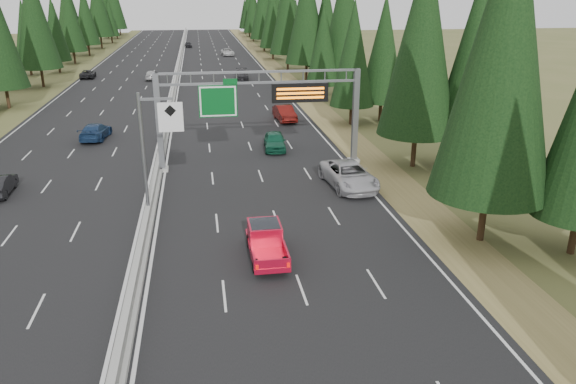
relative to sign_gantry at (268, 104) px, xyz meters
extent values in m
cube|color=black|center=(-8.92, 45.12, -5.23)|extent=(32.00, 260.00, 0.08)
cube|color=olive|center=(8.88, 45.12, -5.24)|extent=(3.60, 260.00, 0.06)
cube|color=#4F5628|center=(-26.72, 45.12, -5.24)|extent=(3.60, 260.00, 0.06)
cube|color=gray|center=(-8.92, 45.12, -5.04)|extent=(0.70, 260.00, 0.30)
cube|color=gray|center=(-8.92, 45.12, -4.64)|extent=(0.30, 260.00, 0.60)
cube|color=slate|center=(-8.57, 0.12, -1.29)|extent=(0.45, 0.45, 7.80)
cube|color=gray|center=(-8.57, 0.12, -5.04)|extent=(0.90, 0.90, 0.30)
cube|color=slate|center=(7.28, 0.12, -1.29)|extent=(0.45, 0.45, 7.80)
cube|color=gray|center=(7.28, 0.12, -5.04)|extent=(0.90, 0.90, 0.30)
cube|color=slate|center=(-0.64, 0.12, 2.53)|extent=(15.85, 0.35, 0.16)
cube|color=slate|center=(-0.64, 0.12, 1.69)|extent=(15.85, 0.35, 0.16)
cube|color=#054C19|center=(-3.92, -0.13, 0.36)|extent=(3.00, 0.10, 2.50)
cube|color=silver|center=(-3.92, -0.19, 0.36)|extent=(2.85, 0.02, 2.35)
cube|color=#054C19|center=(-2.92, -0.13, 1.86)|extent=(1.10, 0.10, 0.45)
cube|color=black|center=(2.58, -0.18, 0.86)|extent=(4.50, 0.40, 1.50)
cube|color=orange|center=(2.58, -0.40, 1.21)|extent=(3.80, 0.02, 0.18)
cube|color=orange|center=(2.58, -0.40, 0.86)|extent=(3.80, 0.02, 0.18)
cube|color=orange|center=(2.58, -0.40, 0.51)|extent=(3.80, 0.02, 0.18)
cylinder|color=slate|center=(-8.92, -9.88, -1.19)|extent=(0.20, 0.20, 8.00)
cube|color=gray|center=(-8.92, -9.88, -5.09)|extent=(0.50, 0.50, 0.20)
cube|color=slate|center=(-7.92, -9.88, 2.41)|extent=(2.00, 0.15, 0.15)
cube|color=silver|center=(-7.12, -10.00, 1.31)|extent=(1.50, 0.06, 1.80)
cylinder|color=black|center=(10.44, -16.26, -3.79)|extent=(0.40, 0.40, 2.95)
cone|color=black|center=(10.44, -16.26, 5.43)|extent=(6.64, 6.64, 15.50)
cylinder|color=black|center=(14.63, -18.62, -4.11)|extent=(0.40, 0.40, 2.32)
cylinder|color=black|center=(11.90, -1.57, -3.87)|extent=(0.40, 0.40, 2.80)
cone|color=black|center=(11.90, -1.57, 4.87)|extent=(6.29, 6.29, 14.68)
cylinder|color=black|center=(15.97, -2.48, -4.00)|extent=(0.40, 0.40, 2.53)
cone|color=black|center=(15.97, -2.48, 3.92)|extent=(5.70, 5.70, 13.30)
cylinder|color=black|center=(10.86, 14.31, -4.22)|extent=(0.40, 0.40, 2.10)
cone|color=black|center=(10.86, 14.31, 2.35)|extent=(4.73, 4.73, 11.03)
cylinder|color=black|center=(14.56, 15.53, -4.18)|extent=(0.40, 0.40, 2.19)
cone|color=black|center=(14.56, 15.53, 2.66)|extent=(4.92, 4.92, 11.48)
cylinder|color=black|center=(10.96, 29.43, -4.28)|extent=(0.40, 0.40, 1.98)
cone|color=black|center=(10.96, 29.43, 1.91)|extent=(4.46, 4.46, 10.40)
cylinder|color=black|center=(14.19, 31.33, -3.82)|extent=(0.40, 0.40, 2.90)
cone|color=black|center=(14.19, 31.33, 5.25)|extent=(6.53, 6.53, 15.24)
cylinder|color=black|center=(11.70, 44.81, -3.79)|extent=(0.40, 0.40, 2.96)
cone|color=black|center=(11.70, 44.81, 5.47)|extent=(6.66, 6.66, 15.55)
cylinder|color=black|center=(14.52, 44.02, -4.03)|extent=(0.40, 0.40, 2.49)
cone|color=black|center=(14.52, 44.02, 3.74)|extent=(5.59, 5.59, 13.05)
cylinder|color=black|center=(11.08, 59.77, -3.80)|extent=(0.40, 0.40, 2.95)
cone|color=black|center=(11.08, 59.77, 5.41)|extent=(6.63, 6.63, 15.46)
cylinder|color=black|center=(15.64, 59.12, -4.24)|extent=(0.40, 0.40, 2.07)
cone|color=black|center=(15.64, 59.12, 2.22)|extent=(4.65, 4.65, 10.85)
cylinder|color=black|center=(10.60, 76.80, -4.03)|extent=(0.40, 0.40, 2.48)
cone|color=black|center=(10.60, 76.80, 3.73)|extent=(5.58, 5.58, 13.03)
cylinder|color=black|center=(15.53, 77.15, -4.29)|extent=(0.40, 0.40, 1.95)
cone|color=black|center=(15.53, 77.15, 1.80)|extent=(4.39, 4.39, 10.23)
cylinder|color=black|center=(10.70, 93.45, -3.79)|extent=(0.40, 0.40, 2.96)
cone|color=black|center=(10.70, 93.45, 5.45)|extent=(6.66, 6.66, 15.53)
cylinder|color=black|center=(14.16, 90.20, -4.24)|extent=(0.40, 0.40, 2.06)
cone|color=black|center=(14.16, 90.20, 2.18)|extent=(4.62, 4.62, 10.79)
cylinder|color=black|center=(11.93, 105.64, -4.18)|extent=(0.40, 0.40, 2.18)
cone|color=black|center=(11.93, 105.64, 2.62)|extent=(4.90, 4.90, 11.43)
cylinder|color=black|center=(15.48, 105.85, -4.11)|extent=(0.40, 0.40, 2.31)
cone|color=black|center=(15.48, 105.85, 3.11)|extent=(5.20, 5.20, 12.13)
cylinder|color=black|center=(10.99, 122.90, -4.04)|extent=(0.40, 0.40, 2.47)
cone|color=black|center=(10.99, 122.90, 3.67)|extent=(5.55, 5.55, 12.95)
cylinder|color=black|center=(15.94, 122.43, -3.76)|extent=(0.40, 0.40, 3.01)
cone|color=black|center=(15.94, 122.43, 5.65)|extent=(6.78, 6.78, 15.82)
cylinder|color=black|center=(11.39, 138.98, -3.99)|extent=(0.40, 0.40, 2.55)
cone|color=black|center=(11.39, 138.98, 3.98)|extent=(5.74, 5.74, 13.40)
cylinder|color=black|center=(16.01, 140.11, -3.89)|extent=(0.40, 0.40, 2.75)
cone|color=black|center=(16.01, 140.11, 4.71)|extent=(6.19, 6.19, 14.45)
cylinder|color=black|center=(11.28, 154.32, -4.36)|extent=(0.40, 0.40, 1.81)
cone|color=black|center=(11.28, 154.32, 1.30)|extent=(4.08, 4.08, 9.52)
cylinder|color=black|center=(15.16, 155.76, -4.33)|extent=(0.40, 0.40, 1.87)
cone|color=black|center=(15.16, 155.76, 1.52)|extent=(4.21, 4.21, 9.82)
cylinder|color=black|center=(-28.74, 29.61, -3.99)|extent=(0.40, 0.40, 2.56)
cylinder|color=black|center=(-28.53, 45.89, -3.84)|extent=(0.40, 0.40, 2.85)
cone|color=black|center=(-28.53, 45.89, 5.06)|extent=(6.41, 6.41, 14.96)
cylinder|color=black|center=(-33.48, 44.77, -4.16)|extent=(0.40, 0.40, 2.22)
cylinder|color=black|center=(-29.65, 62.37, -4.23)|extent=(0.40, 0.40, 2.07)
cone|color=black|center=(-29.65, 62.37, 2.24)|extent=(4.66, 4.66, 10.88)
cylinder|color=black|center=(-33.82, 59.77, -4.26)|extent=(0.40, 0.40, 2.01)
cone|color=black|center=(-33.82, 59.77, 2.03)|extent=(4.53, 4.53, 10.58)
cylinder|color=black|center=(-29.54, 75.61, -4.06)|extent=(0.40, 0.40, 2.41)
cone|color=black|center=(-29.54, 75.61, 3.48)|extent=(5.43, 5.43, 12.68)
cylinder|color=black|center=(-32.68, 77.20, -4.34)|extent=(0.40, 0.40, 1.86)
cone|color=black|center=(-32.68, 77.20, 1.47)|extent=(4.18, 4.18, 9.75)
cylinder|color=black|center=(-29.22, 90.48, -4.06)|extent=(0.40, 0.40, 2.42)
cone|color=black|center=(-29.22, 90.48, 3.50)|extent=(5.44, 5.44, 12.70)
cylinder|color=black|center=(-32.97, 91.82, -3.86)|extent=(0.40, 0.40, 2.81)
cone|color=black|center=(-32.97, 91.82, 4.92)|extent=(6.32, 6.32, 14.75)
cylinder|color=black|center=(-29.01, 107.32, -3.81)|extent=(0.40, 0.40, 2.93)
cone|color=black|center=(-29.01, 107.32, 5.34)|extent=(6.58, 6.58, 15.36)
cylinder|color=black|center=(-32.34, 107.10, -4.21)|extent=(0.40, 0.40, 2.13)
cone|color=black|center=(-32.34, 107.10, 2.43)|extent=(4.78, 4.78, 11.16)
cylinder|color=black|center=(-28.45, 122.36, -4.31)|extent=(0.40, 0.40, 1.93)
cone|color=black|center=(-28.45, 122.36, 1.71)|extent=(4.33, 4.33, 10.11)
cylinder|color=black|center=(-31.95, 121.58, -4.25)|extent=(0.40, 0.40, 2.04)
cone|color=black|center=(-31.95, 121.58, 2.13)|extent=(4.59, 4.59, 10.72)
cylinder|color=black|center=(-29.05, 138.30, -3.81)|extent=(0.40, 0.40, 2.92)
cone|color=black|center=(-29.05, 138.30, 5.30)|extent=(6.56, 6.56, 15.31)
cylinder|color=black|center=(-31.94, 140.47, -4.00)|extent=(0.40, 0.40, 2.53)
cone|color=black|center=(-31.94, 140.47, 3.91)|extent=(5.70, 5.70, 13.29)
cylinder|color=black|center=(-29.83, 152.72, -4.28)|extent=(0.40, 0.40, 1.97)
cone|color=black|center=(-29.83, 152.72, 1.87)|extent=(4.43, 4.43, 10.34)
cylinder|color=black|center=(-32.55, 154.99, -4.22)|extent=(0.40, 0.40, 2.10)
cone|color=black|center=(-32.55, 154.99, 2.35)|extent=(4.73, 4.73, 11.03)
imported|color=#AFAEB3|center=(5.24, -5.98, -4.29)|extent=(3.58, 6.70, 1.79)
cylinder|color=black|center=(-2.96, -18.25, -4.82)|extent=(0.28, 0.74, 0.74)
cylinder|color=black|center=(-1.39, -18.25, -4.82)|extent=(0.28, 0.74, 0.74)
cylinder|color=black|center=(-2.96, -15.20, -4.82)|extent=(0.28, 0.74, 0.74)
cylinder|color=black|center=(-1.39, -15.20, -4.82)|extent=(0.28, 0.74, 0.74)
cube|color=#B20A25|center=(-2.17, -16.68, -4.68)|extent=(1.85, 5.18, 0.28)
cube|color=#B20A25|center=(-2.17, -15.85, -4.03)|extent=(1.76, 2.04, 1.02)
cube|color=black|center=(-2.17, -15.85, -3.75)|extent=(1.57, 1.76, 0.51)
cube|color=#B20A25|center=(-3.05, -18.07, -4.36)|extent=(0.09, 2.22, 0.56)
cube|color=#B20A25|center=(-1.30, -18.07, -4.36)|extent=(0.09, 2.22, 0.56)
cube|color=#B20A25|center=(-2.17, -19.18, -4.36)|extent=(1.85, 0.09, 0.56)
imported|color=#125239|center=(1.23, 5.12, -4.39)|extent=(2.28, 4.83, 1.60)
imported|color=#5C100D|center=(3.96, 16.94, -4.36)|extent=(2.21, 5.16, 1.65)
imported|color=black|center=(1.70, 48.65, -4.41)|extent=(2.57, 5.53, 1.56)
imported|color=silver|center=(1.41, 84.74, -4.43)|extent=(2.95, 5.63, 1.51)
imported|color=black|center=(-7.42, 106.12, -4.51)|extent=(1.95, 4.11, 1.36)
imported|color=navy|center=(-15.53, 11.67, -4.41)|extent=(2.71, 5.55, 1.56)
imported|color=#B8B8B8|center=(-12.84, 50.55, -4.42)|extent=(1.88, 4.56, 1.55)
imported|color=black|center=(-23.42, 54.07, -4.50)|extent=(2.53, 5.04, 1.37)
camera|label=1|loc=(-5.34, -44.04, 8.50)|focal=35.00mm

